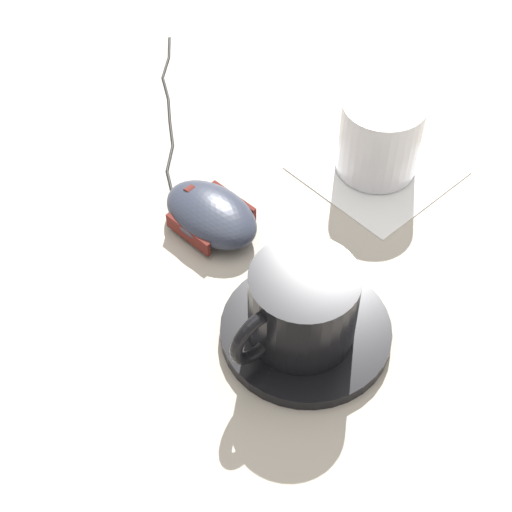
# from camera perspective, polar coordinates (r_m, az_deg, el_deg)

# --- Properties ---
(ground_plane) EXTENTS (3.00, 3.00, 0.00)m
(ground_plane) POSITION_cam_1_polar(r_m,az_deg,el_deg) (0.74, -0.05, 2.51)
(ground_plane) COLOR #B2A899
(saucer) EXTENTS (0.14, 0.14, 0.01)m
(saucer) POSITION_cam_1_polar(r_m,az_deg,el_deg) (0.66, 3.63, -5.47)
(saucer) COLOR black
(saucer) RESTS_ON ground
(coffee_cup) EXTENTS (0.11, 0.09, 0.07)m
(coffee_cup) POSITION_cam_1_polar(r_m,az_deg,el_deg) (0.62, 3.28, -3.69)
(coffee_cup) COLOR black
(coffee_cup) RESTS_ON saucer
(computer_mouse) EXTENTS (0.10, 0.12, 0.03)m
(computer_mouse) POSITION_cam_1_polar(r_m,az_deg,el_deg) (0.73, -3.28, 3.05)
(computer_mouse) COLOR #2D3342
(computer_mouse) RESTS_ON ground
(mouse_cable) EXTENTS (0.25, 0.11, 0.00)m
(mouse_cable) POSITION_cam_1_polar(r_m,az_deg,el_deg) (0.87, -6.38, 10.57)
(mouse_cable) COLOR black
(mouse_cable) RESTS_ON ground
(napkin_under_glass) EXTENTS (0.18, 0.18, 0.00)m
(napkin_under_glass) POSITION_cam_1_polar(r_m,az_deg,el_deg) (0.80, 8.78, 6.22)
(napkin_under_glass) COLOR white
(napkin_under_glass) RESTS_ON ground
(drinking_glass) EXTENTS (0.08, 0.08, 0.08)m
(drinking_glass) POSITION_cam_1_polar(r_m,az_deg,el_deg) (0.78, 9.00, 8.58)
(drinking_glass) COLOR silver
(drinking_glass) RESTS_ON napkin_under_glass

